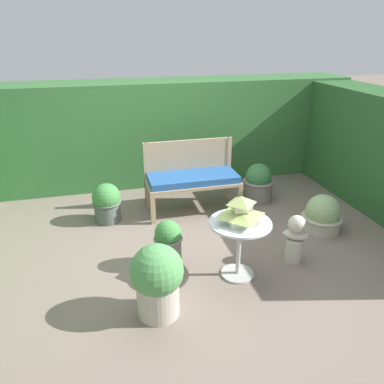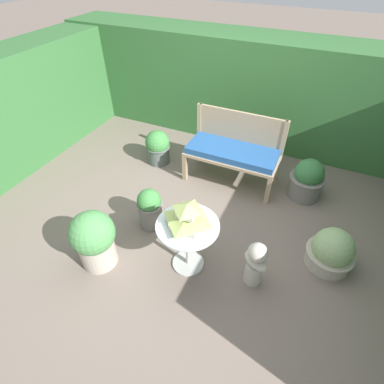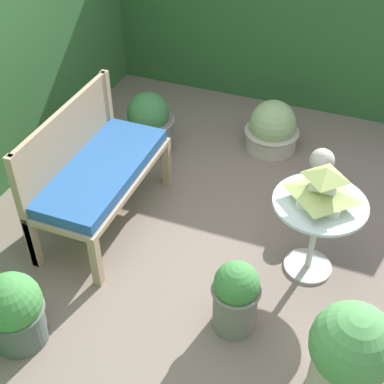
{
  "view_description": "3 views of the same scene",
  "coord_description": "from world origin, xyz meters",
  "px_view_note": "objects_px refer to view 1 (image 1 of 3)",
  "views": [
    {
      "loc": [
        -0.95,
        -3.67,
        2.35
      ],
      "look_at": [
        0.1,
        0.42,
        0.51
      ],
      "focal_mm": 35.0,
      "sensor_mm": 36.0,
      "label": 1
    },
    {
      "loc": [
        1.17,
        -2.41,
        2.74
      ],
      "look_at": [
        0.06,
        -0.0,
        0.44
      ],
      "focal_mm": 28.0,
      "sensor_mm": 36.0,
      "label": 2
    },
    {
      "loc": [
        -2.43,
        -0.82,
        2.87
      ],
      "look_at": [
        0.34,
        0.25,
        0.41
      ],
      "focal_mm": 50.0,
      "sensor_mm": 36.0,
      "label": 3
    }
  ],
  "objects_px": {
    "pagoda_birdhouse": "(241,211)",
    "garden_bench": "(193,180)",
    "patio_table": "(240,234)",
    "potted_plant_table_near": "(168,243)",
    "garden_bust": "(295,237)",
    "potted_plant_table_far": "(107,203)",
    "potted_plant_bench_right": "(322,215)",
    "potted_plant_path_edge": "(258,183)",
    "potted_plant_hedge_corner": "(157,279)"
  },
  "relations": [
    {
      "from": "garden_bust",
      "to": "potted_plant_hedge_corner",
      "type": "relative_size",
      "value": 0.8
    },
    {
      "from": "garden_bust",
      "to": "potted_plant_table_far",
      "type": "xyz_separation_m",
      "value": [
        -1.93,
        1.47,
        -0.03
      ]
    },
    {
      "from": "pagoda_birdhouse",
      "to": "potted_plant_bench_right",
      "type": "height_order",
      "value": "pagoda_birdhouse"
    },
    {
      "from": "patio_table",
      "to": "potted_plant_table_near",
      "type": "height_order",
      "value": "patio_table"
    },
    {
      "from": "potted_plant_hedge_corner",
      "to": "potted_plant_bench_right",
      "type": "relative_size",
      "value": 1.36
    },
    {
      "from": "garden_bench",
      "to": "potted_plant_table_far",
      "type": "height_order",
      "value": "garden_bench"
    },
    {
      "from": "garden_bench",
      "to": "potted_plant_path_edge",
      "type": "xyz_separation_m",
      "value": [
        1.02,
        0.11,
        -0.19
      ]
    },
    {
      "from": "potted_plant_bench_right",
      "to": "pagoda_birdhouse",
      "type": "bearing_deg",
      "value": -154.95
    },
    {
      "from": "patio_table",
      "to": "potted_plant_table_far",
      "type": "distance_m",
      "value": 2.01
    },
    {
      "from": "potted_plant_table_near",
      "to": "potted_plant_table_far",
      "type": "bearing_deg",
      "value": 115.73
    },
    {
      "from": "potted_plant_table_near",
      "to": "potted_plant_table_far",
      "type": "height_order",
      "value": "potted_plant_table_near"
    },
    {
      "from": "potted_plant_table_far",
      "to": "garden_bench",
      "type": "bearing_deg",
      "value": 0.65
    },
    {
      "from": "pagoda_birdhouse",
      "to": "garden_bench",
      "type": "bearing_deg",
      "value": 92.7
    },
    {
      "from": "garden_bust",
      "to": "garden_bench",
      "type": "bearing_deg",
      "value": 149.05
    },
    {
      "from": "potted_plant_table_far",
      "to": "potted_plant_bench_right",
      "type": "xyz_separation_m",
      "value": [
        2.62,
        -0.92,
        -0.06
      ]
    },
    {
      "from": "potted_plant_path_edge",
      "to": "pagoda_birdhouse",
      "type": "bearing_deg",
      "value": -119.45
    },
    {
      "from": "pagoda_birdhouse",
      "to": "garden_bust",
      "type": "relative_size",
      "value": 0.67
    },
    {
      "from": "potted_plant_bench_right",
      "to": "potted_plant_path_edge",
      "type": "bearing_deg",
      "value": 111.91
    },
    {
      "from": "potted_plant_hedge_corner",
      "to": "potted_plant_path_edge",
      "type": "bearing_deg",
      "value": 48.02
    },
    {
      "from": "garden_bench",
      "to": "potted_plant_table_near",
      "type": "distance_m",
      "value": 1.37
    },
    {
      "from": "patio_table",
      "to": "garden_bench",
      "type": "bearing_deg",
      "value": 92.7
    },
    {
      "from": "patio_table",
      "to": "garden_bust",
      "type": "distance_m",
      "value": 0.72
    },
    {
      "from": "potted_plant_hedge_corner",
      "to": "potted_plant_table_near",
      "type": "bearing_deg",
      "value": 71.93
    },
    {
      "from": "potted_plant_hedge_corner",
      "to": "potted_plant_path_edge",
      "type": "height_order",
      "value": "potted_plant_hedge_corner"
    },
    {
      "from": "potted_plant_table_far",
      "to": "pagoda_birdhouse",
      "type": "bearing_deg",
      "value": -51.37
    },
    {
      "from": "potted_plant_bench_right",
      "to": "potted_plant_path_edge",
      "type": "height_order",
      "value": "potted_plant_path_edge"
    },
    {
      "from": "patio_table",
      "to": "potted_plant_path_edge",
      "type": "distance_m",
      "value": 1.94
    },
    {
      "from": "garden_bench",
      "to": "potted_plant_bench_right",
      "type": "height_order",
      "value": "garden_bench"
    },
    {
      "from": "potted_plant_table_far",
      "to": "potted_plant_path_edge",
      "type": "height_order",
      "value": "potted_plant_path_edge"
    },
    {
      "from": "pagoda_birdhouse",
      "to": "potted_plant_bench_right",
      "type": "distance_m",
      "value": 1.6
    },
    {
      "from": "garden_bust",
      "to": "potted_plant_table_near",
      "type": "bearing_deg",
      "value": -158.76
    },
    {
      "from": "garden_bench",
      "to": "potted_plant_path_edge",
      "type": "distance_m",
      "value": 1.05
    },
    {
      "from": "potted_plant_table_near",
      "to": "potted_plant_bench_right",
      "type": "xyz_separation_m",
      "value": [
        2.03,
        0.29,
        -0.07
      ]
    },
    {
      "from": "patio_table",
      "to": "pagoda_birdhouse",
      "type": "distance_m",
      "value": 0.25
    },
    {
      "from": "pagoda_birdhouse",
      "to": "potted_plant_table_far",
      "type": "height_order",
      "value": "pagoda_birdhouse"
    },
    {
      "from": "patio_table",
      "to": "garden_bust",
      "type": "height_order",
      "value": "patio_table"
    },
    {
      "from": "garden_bench",
      "to": "potted_plant_table_near",
      "type": "height_order",
      "value": "garden_bench"
    },
    {
      "from": "pagoda_birdhouse",
      "to": "potted_plant_table_far",
      "type": "bearing_deg",
      "value": 128.63
    },
    {
      "from": "garden_bench",
      "to": "potted_plant_hedge_corner",
      "type": "relative_size",
      "value": 1.83
    },
    {
      "from": "garden_bench",
      "to": "potted_plant_hedge_corner",
      "type": "height_order",
      "value": "potted_plant_hedge_corner"
    },
    {
      "from": "potted_plant_table_far",
      "to": "potted_plant_path_edge",
      "type": "relative_size",
      "value": 0.93
    },
    {
      "from": "potted_plant_hedge_corner",
      "to": "potted_plant_bench_right",
      "type": "xyz_separation_m",
      "value": [
        2.26,
        1.01,
        -0.16
      ]
    },
    {
      "from": "garden_bench",
      "to": "potted_plant_hedge_corner",
      "type": "xyz_separation_m",
      "value": [
        -0.82,
        -1.94,
        -0.09
      ]
    },
    {
      "from": "pagoda_birdhouse",
      "to": "potted_plant_hedge_corner",
      "type": "xyz_separation_m",
      "value": [
        -0.89,
        -0.37,
        -0.37
      ]
    },
    {
      "from": "potted_plant_table_far",
      "to": "potted_plant_table_near",
      "type": "bearing_deg",
      "value": -64.27
    },
    {
      "from": "garden_bust",
      "to": "pagoda_birdhouse",
      "type": "bearing_deg",
      "value": -140.44
    },
    {
      "from": "garden_bust",
      "to": "potted_plant_table_near",
      "type": "relative_size",
      "value": 1.03
    },
    {
      "from": "pagoda_birdhouse",
      "to": "potted_plant_bench_right",
      "type": "xyz_separation_m",
      "value": [
        1.37,
        0.64,
        -0.54
      ]
    },
    {
      "from": "potted_plant_table_far",
      "to": "potted_plant_path_edge",
      "type": "xyz_separation_m",
      "value": [
        2.2,
        0.12,
        0.0
      ]
    },
    {
      "from": "potted_plant_table_far",
      "to": "potted_plant_bench_right",
      "type": "relative_size",
      "value": 1.04
    }
  ]
}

